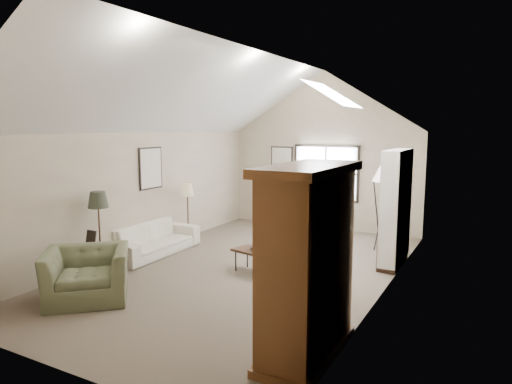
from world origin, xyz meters
The scene contains 18 objects.
room_shell centered at (0.00, 0.00, 3.21)m, with size 5.01×8.01×4.00m.
window centered at (0.10, 3.96, 1.45)m, with size 1.72×0.08×1.42m, color black.
skylight centered at (1.30, 0.90, 3.22)m, with size 0.80×1.20×0.52m, color white, non-canonical shape.
wall_art centered at (-1.88, 1.94, 1.73)m, with size 1.97×3.71×0.88m.
armoire centered at (2.18, -2.40, 1.10)m, with size 0.60×1.50×2.20m, color brown.
tv_alcove centered at (2.34, 1.60, 1.15)m, with size 0.32×1.30×2.10m, color white.
media_console centered at (2.32, 1.60, 0.30)m, with size 0.34×1.18×0.60m, color #382316.
tv_panel centered at (2.32, 1.60, 0.92)m, with size 0.05×0.90×0.55m, color black.
sofa centered at (-2.20, 0.00, 0.32)m, with size 2.17×0.85×0.63m, color beige.
armchair_near centered at (-1.40, -2.42, 0.39)m, with size 1.21×1.05×0.78m, color #5B5E42.
armchair_far centered at (-0.02, 3.70, 0.44)m, with size 0.95×0.97×0.89m, color #5B5B40.
coffee_table centered at (0.25, -0.07, 0.21)m, with size 0.82×0.46×0.42m, color #3B2518.
bowl centered at (0.25, -0.07, 0.45)m, with size 0.20×0.20×0.05m, color #362216.
side_table centered at (-2.20, -1.60, 0.27)m, with size 0.54×0.54×0.54m, color #3B2318.
side_chair centered at (0.11, 2.46, 0.58)m, with size 0.45×0.45×1.16m, color maroon.
tripod_lamp centered at (1.99, 2.29, 0.97)m, with size 0.56×0.56×1.93m, color silver, non-canonical shape.
dark_lamp centered at (-2.20, -1.40, 0.76)m, with size 0.36×0.36×1.52m, color #24291D, non-canonical shape.
tan_lamp centered at (-2.20, 1.20, 0.68)m, with size 0.27×0.27×1.36m, color tan, non-canonical shape.
Camera 1 is at (4.04, -7.06, 2.63)m, focal length 32.00 mm.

